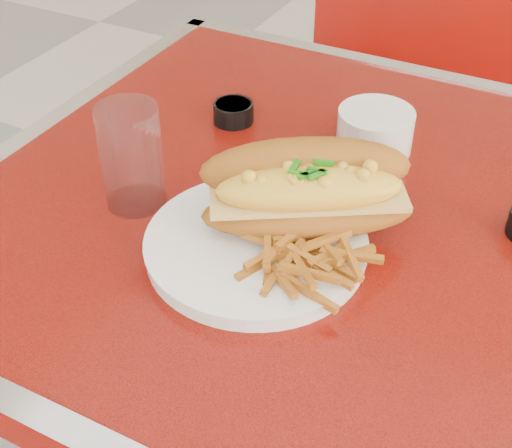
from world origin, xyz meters
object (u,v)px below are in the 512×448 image
at_px(gravy_ramekin, 375,129).
at_px(diner_table, 443,344).
at_px(mac_hoagie, 307,190).
at_px(sauce_cup_left, 233,111).
at_px(fork, 314,246).
at_px(dinner_plate, 256,245).
at_px(water_tumbler, 132,157).

bearing_deg(gravy_ramekin, diner_table, -41.45).
height_order(diner_table, gravy_ramekin, gravy_ramekin).
height_order(mac_hoagie, sauce_cup_left, mac_hoagie).
bearing_deg(mac_hoagie, fork, -85.34).
bearing_deg(mac_hoagie, dinner_plate, -153.52).
xyz_separation_m(diner_table, sauce_cup_left, (-0.37, 0.12, 0.18)).
xyz_separation_m(dinner_plate, mac_hoagie, (0.03, 0.06, 0.05)).
distance_m(sauce_cup_left, water_tumbler, 0.23).
distance_m(fork, gravy_ramekin, 0.25).
distance_m(diner_table, mac_hoagie, 0.29).
height_order(fork, gravy_ramekin, gravy_ramekin).
height_order(sauce_cup_left, water_tumbler, water_tumbler).
xyz_separation_m(dinner_plate, sauce_cup_left, (-0.16, 0.24, 0.01)).
relative_size(diner_table, fork, 8.11).
distance_m(diner_table, dinner_plate, 0.29).
bearing_deg(dinner_plate, fork, 18.23).
distance_m(mac_hoagie, sauce_cup_left, 0.27).
xyz_separation_m(fork, sauce_cup_left, (-0.22, 0.22, -0.00)).
xyz_separation_m(diner_table, mac_hoagie, (-0.17, -0.06, 0.22)).
bearing_deg(water_tumbler, diner_table, 14.86).
relative_size(diner_table, mac_hoagie, 4.71).
height_order(diner_table, dinner_plate, dinner_plate).
height_order(dinner_plate, sauce_cup_left, sauce_cup_left).
relative_size(diner_table, sauce_cup_left, 16.99).
distance_m(diner_table, gravy_ramekin, 0.29).
bearing_deg(dinner_plate, gravy_ramekin, 81.31).
relative_size(diner_table, gravy_ramekin, 9.65).
bearing_deg(gravy_ramekin, mac_hoagie, -91.54).
bearing_deg(diner_table, gravy_ramekin, 138.55).
bearing_deg(fork, diner_table, -56.60).
height_order(diner_table, mac_hoagie, mac_hoagie).
distance_m(mac_hoagie, fork, 0.06).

